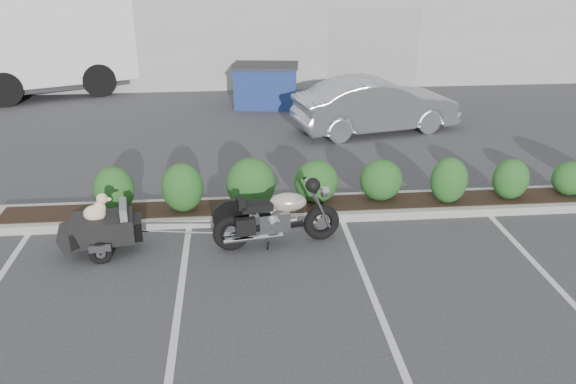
{
  "coord_description": "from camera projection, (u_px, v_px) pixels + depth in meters",
  "views": [
    {
      "loc": [
        -0.66,
        -7.89,
        4.65
      ],
      "look_at": [
        0.2,
        1.39,
        0.75
      ],
      "focal_mm": 38.0,
      "sensor_mm": 36.0,
      "label": 1
    }
  ],
  "objects": [
    {
      "name": "ground",
      "position": [
        283.0,
        274.0,
        9.1
      ],
      "size": [
        90.0,
        90.0,
        0.0
      ],
      "primitive_type": "plane",
      "color": "#38383A",
      "rests_on": "ground"
    },
    {
      "name": "motorcycle",
      "position": [
        277.0,
        218.0,
        9.8
      ],
      "size": [
        2.12,
        0.84,
        1.22
      ],
      "rotation": [
        0.0,
        0.0,
        0.16
      ],
      "color": "black",
      "rests_on": "ground"
    },
    {
      "name": "planter_kerb",
      "position": [
        328.0,
        208.0,
        11.18
      ],
      "size": [
        12.0,
        1.0,
        0.15
      ],
      "primitive_type": "cube",
      "color": "#9E9E93",
      "rests_on": "ground"
    },
    {
      "name": "building",
      "position": [
        247.0,
        11.0,
        23.95
      ],
      "size": [
        26.0,
        10.0,
        4.0
      ],
      "primitive_type": "cube",
      "color": "#9EA099",
      "rests_on": "ground"
    },
    {
      "name": "dumpster",
      "position": [
        266.0,
        85.0,
        17.97
      ],
      "size": [
        2.03,
        1.51,
        1.24
      ],
      "rotation": [
        0.0,
        0.0,
        -0.12
      ],
      "color": "navy",
      "rests_on": "ground"
    },
    {
      "name": "delivery_truck",
      "position": [
        92.0,
        34.0,
        19.82
      ],
      "size": [
        8.36,
        5.33,
        3.66
      ],
      "rotation": [
        0.0,
        0.0,
        0.38
      ],
      "color": "white",
      "rests_on": "ground"
    },
    {
      "name": "sedan",
      "position": [
        376.0,
        105.0,
        15.59
      ],
      "size": [
        4.42,
        2.37,
        1.38
      ],
      "primitive_type": "imported",
      "rotation": [
        0.0,
        0.0,
        1.8
      ],
      "color": "#B6B7BE",
      "rests_on": "ground"
    },
    {
      "name": "pet_trailer",
      "position": [
        101.0,
        227.0,
        9.61
      ],
      "size": [
        1.71,
        0.97,
        1.01
      ],
      "rotation": [
        0.0,
        0.0,
        0.16
      ],
      "color": "black",
      "rests_on": "ground"
    }
  ]
}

